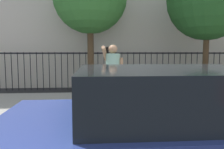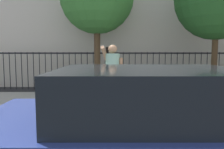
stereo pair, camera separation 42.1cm
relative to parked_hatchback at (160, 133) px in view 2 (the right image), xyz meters
name	(u,v)px [view 2 (the right image)]	position (x,y,z in m)	size (l,w,h in m)	color
ground_plane	(131,145)	(-0.20, 1.35, -0.70)	(60.00, 60.00, 0.00)	black
sidewalk	(124,109)	(-0.20, 3.55, -0.63)	(28.00, 4.40, 0.15)	gray
iron_fence	(120,66)	(-0.20, 7.25, 0.32)	(12.03, 0.04, 1.60)	black
parked_hatchback	(160,133)	(0.00, 0.00, 0.00)	(4.20, 1.86, 1.45)	navy
pedestrian_on_phone	(113,73)	(-0.51, 2.99, 0.40)	(0.70, 0.49, 1.64)	#936B4C
street_bench	(223,81)	(3.14, 4.96, -0.05)	(1.60, 0.45, 0.95)	brown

